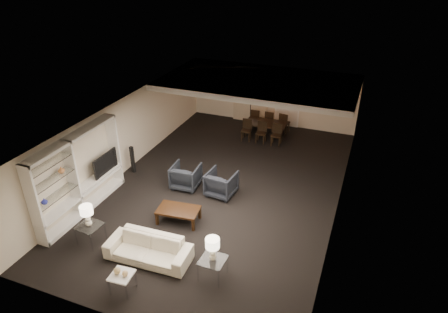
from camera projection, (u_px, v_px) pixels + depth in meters
floor at (224, 187)px, 12.70m from camera, size 11.00×11.00×0.00m
ceiling at (224, 114)px, 11.52m from camera, size 7.00×11.00×0.02m
wall_back at (272, 95)px, 16.63m from camera, size 7.00×0.02×2.50m
wall_front at (119, 276)px, 7.59m from camera, size 7.00×0.02×2.50m
wall_left at (126, 134)px, 13.23m from camera, size 0.02×11.00×2.50m
wall_right at (342, 173)px, 10.99m from camera, size 0.02×11.00×2.50m
ceiling_soffit at (259, 82)px, 14.44m from camera, size 7.00×4.00×0.20m
curtains at (251, 95)px, 16.88m from camera, size 1.50×0.12×2.40m
door at (288, 102)px, 16.48m from camera, size 0.90×0.05×2.10m
painting at (323, 95)px, 15.78m from camera, size 0.95×0.04×0.65m
media_unit at (79, 175)px, 11.07m from camera, size 0.38×3.40×2.35m
pendant_light at (266, 96)px, 14.57m from camera, size 0.52×0.52×0.24m
sofa at (148, 249)px, 9.68m from camera, size 2.12×0.90×0.61m
coffee_table at (179, 215)px, 11.04m from camera, size 1.21×0.79×0.41m
armchair_left at (186, 176)px, 12.54m from camera, size 0.88×0.90×0.78m
armchair_right at (221, 183)px, 12.16m from camera, size 0.91×0.93×0.78m
side_table_left at (91, 234)px, 10.24m from camera, size 0.63×0.63×0.53m
side_table_right at (213, 268)px, 9.15m from camera, size 0.59×0.59×0.53m
table_lamp_left at (87, 216)px, 9.97m from camera, size 0.37×0.37×0.59m
table_lamp_right at (213, 249)px, 8.89m from camera, size 0.36×0.36×0.59m
marble_table at (123, 282)px, 8.80m from camera, size 0.51×0.51×0.48m
gold_gourd_a at (117, 271)px, 8.69m from camera, size 0.15×0.15×0.15m
gold_gourd_b at (125, 273)px, 8.63m from camera, size 0.13×0.13×0.13m
television at (103, 163)px, 11.93m from camera, size 1.05×0.14×0.61m
vase_blue at (44, 201)px, 9.99m from camera, size 0.16×0.16×0.17m
vase_amber at (61, 170)px, 10.37m from camera, size 0.17×0.17×0.18m
floor_speaker at (133, 160)px, 13.32m from camera, size 0.12×0.12×0.94m
dining_table at (266, 129)px, 15.94m from camera, size 1.63×0.94×0.57m
chair_nl at (246, 130)px, 15.54m from camera, size 0.43×0.43×0.84m
chair_nm at (261, 133)px, 15.35m from camera, size 0.40×0.40×0.84m
chair_nr at (276, 135)px, 15.15m from camera, size 0.41×0.41×0.84m
chair_fl at (256, 118)px, 16.61m from camera, size 0.40×0.40×0.84m
chair_fm at (270, 120)px, 16.41m from camera, size 0.40×0.40×0.84m
chair_fr at (284, 122)px, 16.22m from camera, size 0.44×0.44×0.84m
floor_lamp at (251, 106)px, 16.88m from camera, size 0.28×0.28×1.51m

